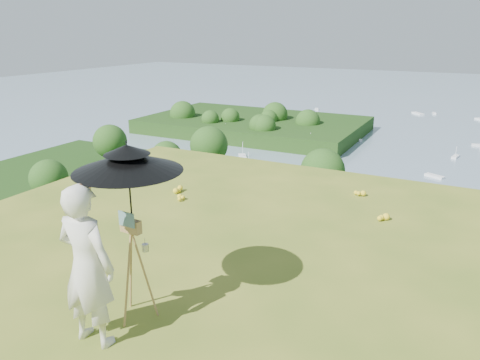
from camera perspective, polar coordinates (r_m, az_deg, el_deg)
The scene contains 12 objects.
ground at distance 5.60m, azimuth 5.09°, elevation -19.44°, with size 14.00×14.00×0.00m, color #536C1E.
shoreline_tier at distance 88.43m, azimuth 23.71°, elevation -10.17°, with size 170.00×28.00×8.00m, color #655F51.
bay_water at distance 247.00m, azimuth 26.93°, elevation 7.30°, with size 700.00×700.00×0.00m, color #7397A4.
peninsula at distance 179.58m, azimuth 1.69°, elevation 7.53°, with size 90.00×60.00×12.00m, color #14360E, non-canonical shape.
slope_trees at distance 43.29m, azimuth 22.80°, elevation -8.73°, with size 110.00×50.00×6.00m, color #1D4A16, non-canonical shape.
harbor_town at distance 85.73m, azimuth 24.25°, elevation -6.32°, with size 110.00×22.00×5.00m, color silver, non-canonical shape.
moored_boats at distance 169.84m, azimuth 22.01°, elevation 4.01°, with size 140.00×140.00×0.70m, color white, non-canonical shape.
wildflowers at distance 5.76m, azimuth 6.11°, elevation -17.59°, with size 10.00×10.50×0.12m, color yellow, non-canonical shape.
painter at distance 5.42m, azimuth -18.17°, elevation -9.93°, with size 0.69×0.45×1.89m, color beige.
field_easel at distance 5.82m, azimuth -12.82°, elevation -10.09°, with size 0.53×0.53×1.41m, color #AD8348, non-canonical shape.
sun_umbrella at distance 5.46m, azimuth -13.32°, elevation -0.77°, with size 1.24×1.24×1.07m, color black, non-canonical shape.
painter_cap at distance 5.08m, azimuth -19.13°, elevation -0.99°, with size 0.19×0.23×0.10m, color #E37D7C, non-canonical shape.
Camera 1 is at (1.62, -4.15, 3.39)m, focal length 35.00 mm.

